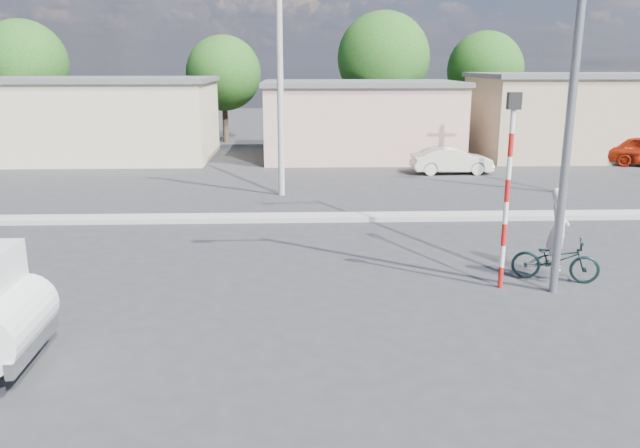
{
  "coord_description": "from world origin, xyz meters",
  "views": [
    {
      "loc": [
        -1.38,
        -11.7,
        4.95
      ],
      "look_at": [
        -0.87,
        2.41,
        1.3
      ],
      "focal_mm": 35.0,
      "sensor_mm": 36.0,
      "label": 1
    }
  ],
  "objects_px": {
    "bicycle": "(555,260)",
    "streetlight": "(568,63)",
    "car_cream": "(452,160)",
    "cyclist": "(557,241)",
    "traffic_pole": "(509,175)"
  },
  "relations": [
    {
      "from": "bicycle",
      "to": "car_cream",
      "type": "xyz_separation_m",
      "value": [
        1.12,
        14.65,
        0.09
      ]
    },
    {
      "from": "car_cream",
      "to": "bicycle",
      "type": "bearing_deg",
      "value": 174.18
    },
    {
      "from": "traffic_pole",
      "to": "streetlight",
      "type": "relative_size",
      "value": 0.48
    },
    {
      "from": "bicycle",
      "to": "cyclist",
      "type": "relative_size",
      "value": 1.02
    },
    {
      "from": "bicycle",
      "to": "car_cream",
      "type": "relative_size",
      "value": 0.53
    },
    {
      "from": "car_cream",
      "to": "streetlight",
      "type": "height_order",
      "value": "streetlight"
    },
    {
      "from": "bicycle",
      "to": "car_cream",
      "type": "height_order",
      "value": "car_cream"
    },
    {
      "from": "bicycle",
      "to": "streetlight",
      "type": "height_order",
      "value": "streetlight"
    },
    {
      "from": "bicycle",
      "to": "streetlight",
      "type": "relative_size",
      "value": 0.22
    },
    {
      "from": "streetlight",
      "to": "bicycle",
      "type": "bearing_deg",
      "value": 57.31
    },
    {
      "from": "cyclist",
      "to": "traffic_pole",
      "type": "xyz_separation_m",
      "value": [
        -1.41,
        -0.43,
        1.64
      ]
    },
    {
      "from": "cyclist",
      "to": "car_cream",
      "type": "height_order",
      "value": "cyclist"
    },
    {
      "from": "bicycle",
      "to": "car_cream",
      "type": "distance_m",
      "value": 14.7
    },
    {
      "from": "cyclist",
      "to": "traffic_pole",
      "type": "distance_m",
      "value": 2.2
    },
    {
      "from": "bicycle",
      "to": "streetlight",
      "type": "distance_m",
      "value": 4.53
    }
  ]
}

